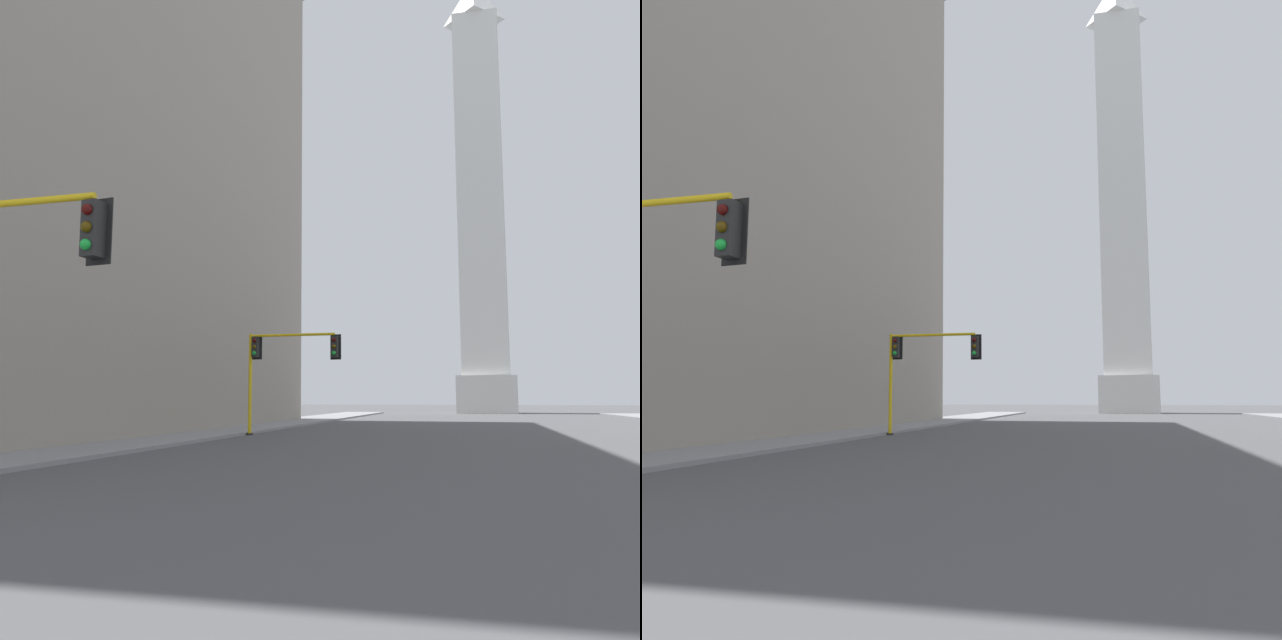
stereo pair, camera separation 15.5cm
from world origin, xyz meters
TOP-DOWN VIEW (x-y plane):
  - sidewalk_left at (-15.82, 30.95)m, footprint 5.00×103.18m
  - building_left at (-28.30, 29.75)m, footprint 23.40×48.10m
  - obelisk at (0.00, 85.98)m, footprint 7.68×7.68m
  - traffic_light_mid_left at (-11.49, 30.64)m, footprint 5.13×0.51m

SIDE VIEW (x-z plane):
  - sidewalk_left at x=-15.82m, z-range 0.00..0.15m
  - traffic_light_mid_left at x=-11.49m, z-range 1.41..6.76m
  - building_left at x=-28.30m, z-range 0.01..41.59m
  - obelisk at x=0.00m, z-range -1.22..61.34m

